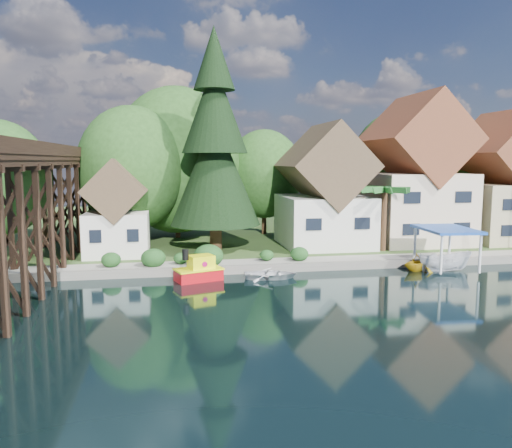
{
  "coord_description": "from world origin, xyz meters",
  "views": [
    {
      "loc": [
        -6.64,
        -27.26,
        8.17
      ],
      "look_at": [
        -0.94,
        6.0,
        3.88
      ],
      "focal_mm": 35.0,
      "sensor_mm": 36.0,
      "label": 1
    }
  ],
  "objects_px": {
    "house_right": "(504,186)",
    "boat_white_a": "(271,273)",
    "trestle_bridge": "(16,207)",
    "boat_canopy": "(445,253)",
    "tugboat": "(199,271)",
    "house_left": "(324,195)",
    "shed": "(117,214)",
    "conifer": "(215,145)",
    "house_center": "(415,180)",
    "boat_yellow": "(418,261)",
    "palm_tree": "(384,192)"
  },
  "relations": [
    {
      "from": "trestle_bridge",
      "to": "house_right",
      "type": "xyz_separation_m",
      "value": [
        41.0,
        10.83,
        0.43
      ]
    },
    {
      "from": "trestle_bridge",
      "to": "house_left",
      "type": "xyz_separation_m",
      "value": [
        23.0,
        10.83,
        -0.21
      ]
    },
    {
      "from": "trestle_bridge",
      "to": "boat_canopy",
      "type": "bearing_deg",
      "value": 2.09
    },
    {
      "from": "trestle_bridge",
      "to": "boat_canopy",
      "type": "distance_m",
      "value": 29.66
    },
    {
      "from": "palm_tree",
      "to": "tugboat",
      "type": "xyz_separation_m",
      "value": [
        -16.05,
        -6.06,
        -4.89
      ]
    },
    {
      "from": "trestle_bridge",
      "to": "palm_tree",
      "type": "relative_size",
      "value": 7.59
    },
    {
      "from": "trestle_bridge",
      "to": "tugboat",
      "type": "xyz_separation_m",
      "value": [
        11.16,
        1.26,
        -4.66
      ]
    },
    {
      "from": "boat_canopy",
      "to": "tugboat",
      "type": "bearing_deg",
      "value": 179.42
    },
    {
      "from": "trestle_bridge",
      "to": "palm_tree",
      "type": "bearing_deg",
      "value": 15.05
    },
    {
      "from": "house_center",
      "to": "boat_canopy",
      "type": "relative_size",
      "value": 2.64
    },
    {
      "from": "house_center",
      "to": "boat_white_a",
      "type": "xyz_separation_m",
      "value": [
        -15.86,
        -10.33,
        -6.03
      ]
    },
    {
      "from": "house_right",
      "to": "boat_white_a",
      "type": "relative_size",
      "value": 3.35
    },
    {
      "from": "trestle_bridge",
      "to": "boat_canopy",
      "type": "relative_size",
      "value": 8.38
    },
    {
      "from": "shed",
      "to": "boat_yellow",
      "type": "xyz_separation_m",
      "value": [
        22.5,
        -7.73,
        -3.1
      ]
    },
    {
      "from": "house_left",
      "to": "house_center",
      "type": "bearing_deg",
      "value": 3.18
    },
    {
      "from": "boat_canopy",
      "to": "house_left",
      "type": "bearing_deg",
      "value": 123.17
    },
    {
      "from": "house_right",
      "to": "shed",
      "type": "distance_m",
      "value": 36.08
    },
    {
      "from": "house_center",
      "to": "house_right",
      "type": "distance_m",
      "value": 9.04
    },
    {
      "from": "house_left",
      "to": "conifer",
      "type": "height_order",
      "value": "conifer"
    },
    {
      "from": "house_right",
      "to": "shed",
      "type": "bearing_deg",
      "value": -177.61
    },
    {
      "from": "house_right",
      "to": "tugboat",
      "type": "height_order",
      "value": "house_right"
    },
    {
      "from": "palm_tree",
      "to": "shed",
      "type": "bearing_deg",
      "value": 174.82
    },
    {
      "from": "tugboat",
      "to": "boat_canopy",
      "type": "bearing_deg",
      "value": -0.58
    },
    {
      "from": "boat_white_a",
      "to": "boat_canopy",
      "type": "distance_m",
      "value": 13.28
    },
    {
      "from": "house_right",
      "to": "tugboat",
      "type": "xyz_separation_m",
      "value": [
        -29.84,
        -9.57,
        -5.09
      ]
    },
    {
      "from": "palm_tree",
      "to": "boat_yellow",
      "type": "bearing_deg",
      "value": -87.14
    },
    {
      "from": "house_center",
      "to": "boat_canopy",
      "type": "distance_m",
      "value": 11.72
    },
    {
      "from": "conifer",
      "to": "tugboat",
      "type": "height_order",
      "value": "conifer"
    },
    {
      "from": "palm_tree",
      "to": "boat_yellow",
      "type": "xyz_separation_m",
      "value": [
        0.29,
        -5.72,
        -4.85
      ]
    },
    {
      "from": "conifer",
      "to": "tugboat",
      "type": "xyz_separation_m",
      "value": [
        -1.91,
        -8.35,
        -8.77
      ]
    },
    {
      "from": "palm_tree",
      "to": "house_right",
      "type": "bearing_deg",
      "value": 14.3
    },
    {
      "from": "house_left",
      "to": "boat_white_a",
      "type": "distance_m",
      "value": 12.89
    },
    {
      "from": "house_left",
      "to": "conifer",
      "type": "relative_size",
      "value": 0.59
    },
    {
      "from": "palm_tree",
      "to": "tugboat",
      "type": "bearing_deg",
      "value": -159.32
    },
    {
      "from": "shed",
      "to": "conifer",
      "type": "bearing_deg",
      "value": 2.0
    },
    {
      "from": "house_center",
      "to": "boat_yellow",
      "type": "height_order",
      "value": "house_center"
    },
    {
      "from": "house_right",
      "to": "boat_white_a",
      "type": "height_order",
      "value": "house_right"
    },
    {
      "from": "house_center",
      "to": "trestle_bridge",
      "type": "bearing_deg",
      "value": -160.51
    },
    {
      "from": "shed",
      "to": "boat_yellow",
      "type": "height_order",
      "value": "shed"
    },
    {
      "from": "house_center",
      "to": "conifer",
      "type": "relative_size",
      "value": 0.75
    },
    {
      "from": "shed",
      "to": "boat_canopy",
      "type": "xyz_separation_m",
      "value": [
        24.38,
        -8.25,
        -2.43
      ]
    },
    {
      "from": "conifer",
      "to": "boat_canopy",
      "type": "bearing_deg",
      "value": -27.64
    },
    {
      "from": "house_center",
      "to": "tugboat",
      "type": "bearing_deg",
      "value": -154.2
    },
    {
      "from": "shed",
      "to": "palm_tree",
      "type": "relative_size",
      "value": 1.35
    },
    {
      "from": "trestle_bridge",
      "to": "house_center",
      "type": "distance_m",
      "value": 33.96
    },
    {
      "from": "shed",
      "to": "tugboat",
      "type": "relative_size",
      "value": 2.21
    },
    {
      "from": "house_center",
      "to": "boat_white_a",
      "type": "height_order",
      "value": "house_center"
    },
    {
      "from": "trestle_bridge",
      "to": "tugboat",
      "type": "distance_m",
      "value": 12.16
    },
    {
      "from": "trestle_bridge",
      "to": "boat_yellow",
      "type": "bearing_deg",
      "value": 3.32
    },
    {
      "from": "house_right",
      "to": "boat_white_a",
      "type": "bearing_deg",
      "value": -158.43
    }
  ]
}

